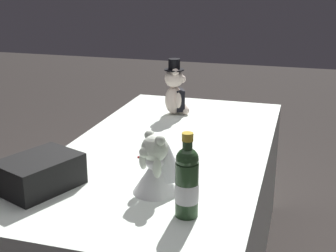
# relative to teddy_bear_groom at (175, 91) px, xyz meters

# --- Properties ---
(reception_table) EXTENTS (1.79, 0.91, 0.71)m
(reception_table) POSITION_rel_teddy_bear_groom_xyz_m (0.53, 0.11, -0.49)
(reception_table) COLOR white
(reception_table) RESTS_ON ground_plane
(teddy_bear_groom) EXTENTS (0.14, 0.15, 0.32)m
(teddy_bear_groom) POSITION_rel_teddy_bear_groom_xyz_m (0.00, 0.00, 0.00)
(teddy_bear_groom) COLOR beige
(teddy_bear_groom) RESTS_ON reception_table
(teddy_bear_bride) EXTENTS (0.21, 0.21, 0.23)m
(teddy_bear_bride) POSITION_rel_teddy_bear_groom_xyz_m (0.98, 0.21, -0.03)
(teddy_bear_bride) COLOR white
(teddy_bear_bride) RESTS_ON reception_table
(champagne_bottle) EXTENTS (0.08, 0.08, 0.29)m
(champagne_bottle) POSITION_rel_teddy_bear_groom_xyz_m (1.13, 0.36, -0.01)
(champagne_bottle) COLOR #274425
(champagne_bottle) RESTS_ON reception_table
(signing_pen) EXTENTS (0.09, 0.12, 0.01)m
(signing_pen) POSITION_rel_teddy_bear_groom_xyz_m (0.66, 0.09, -0.13)
(signing_pen) COLOR maroon
(signing_pen) RESTS_ON reception_table
(gift_case_black) EXTENTS (0.34, 0.30, 0.12)m
(gift_case_black) POSITION_rel_teddy_bear_groom_xyz_m (1.08, -0.22, -0.07)
(gift_case_black) COLOR black
(gift_case_black) RESTS_ON reception_table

